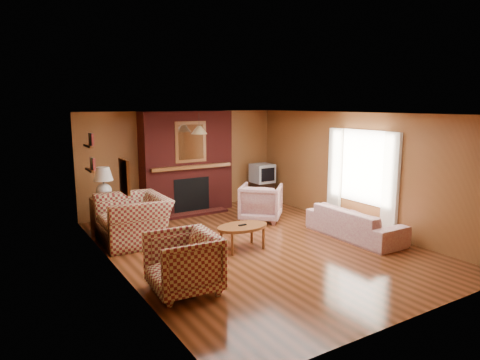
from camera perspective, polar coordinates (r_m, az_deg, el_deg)
floor at (r=7.97m, az=2.18°, el=-8.69°), size 6.50×6.50×0.00m
ceiling at (r=7.54m, az=2.30°, el=8.84°), size 6.50×6.50×0.00m
wall_back at (r=10.49m, az=-7.69°, el=2.54°), size 6.50×0.00×6.50m
wall_front at (r=5.35m, az=22.09°, el=-5.46°), size 6.50×0.00×6.50m
wall_left at (r=6.63m, az=-16.03°, el=-2.18°), size 0.00×6.50×6.50m
wall_right at (r=9.27m, az=15.19°, el=1.28°), size 0.00×6.50×6.50m
fireplace at (r=10.25m, az=-7.09°, el=2.27°), size 2.20×0.82×2.40m
window_right at (r=9.12m, az=15.88°, el=0.64°), size 0.10×1.85×2.00m
bookshelf at (r=8.40m, az=-19.33°, el=3.39°), size 0.09×0.55×0.71m
botanical_print at (r=6.29m, az=-15.15°, el=0.46°), size 0.05×0.40×0.50m
pendant_light at (r=9.55m, az=-5.47°, el=6.67°), size 0.36×0.36×0.48m
plaid_loveseat at (r=8.28m, az=-14.04°, el=-5.11°), size 1.19×1.36×0.87m
plaid_armchair at (r=6.02m, az=-7.59°, el=-10.89°), size 0.97×0.95×0.84m
floral_sofa at (r=8.63m, az=15.05°, el=-5.53°), size 0.78×2.00×0.58m
floral_armchair at (r=9.54m, az=2.80°, el=-2.99°), size 1.24×1.24×0.81m
coffee_table at (r=7.66m, az=0.32°, el=-6.44°), size 0.97×0.60×0.45m
side_table at (r=9.24m, az=-17.52°, el=-4.36°), size 0.51×0.51×0.67m
table_lamp at (r=9.09m, az=-17.75°, el=-0.13°), size 0.39×0.39×0.64m
tv_stand at (r=11.25m, az=2.96°, el=-1.67°), size 0.54×0.50×0.54m
crt_tv at (r=11.15m, az=3.00°, el=0.90°), size 0.52×0.52×0.48m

